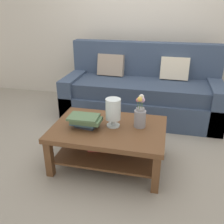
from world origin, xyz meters
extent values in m
plane|color=gray|center=(0.00, 0.00, 0.00)|extent=(10.00, 10.00, 0.00)
cube|color=beige|center=(0.00, 1.65, 1.35)|extent=(6.40, 0.12, 2.70)
cube|color=#384760|center=(0.15, 0.85, 0.18)|extent=(2.24, 0.90, 0.36)
cube|color=#324057|center=(0.15, 0.82, 0.46)|extent=(2.00, 0.74, 0.20)
cube|color=#384760|center=(0.15, 1.20, 0.71)|extent=(2.24, 0.20, 0.70)
cube|color=#384760|center=(-0.87, 0.85, 0.30)|extent=(0.20, 0.90, 0.60)
cube|color=#384760|center=(1.17, 0.85, 0.30)|extent=(0.20, 0.90, 0.60)
cube|color=gray|center=(-0.36, 1.06, 0.72)|extent=(0.41, 0.21, 0.34)
cube|color=beige|center=(0.60, 1.06, 0.72)|extent=(0.40, 0.19, 0.34)
cube|color=brown|center=(-0.03, -0.40, 0.41)|extent=(1.15, 0.79, 0.05)
cube|color=brown|center=(-0.55, -0.74, 0.19)|extent=(0.07, 0.07, 0.38)
cube|color=brown|center=(0.49, -0.74, 0.19)|extent=(0.07, 0.07, 0.38)
cube|color=brown|center=(-0.55, -0.06, 0.19)|extent=(0.07, 0.07, 0.38)
cube|color=brown|center=(0.49, -0.06, 0.19)|extent=(0.07, 0.07, 0.38)
cube|color=brown|center=(-0.03, -0.40, 0.14)|extent=(1.03, 0.67, 0.02)
cube|color=#993833|center=(-0.13, -0.36, 0.17)|extent=(0.31, 0.25, 0.03)
cube|color=#2D333D|center=(-0.26, -0.44, 0.45)|extent=(0.23, 0.18, 0.04)
cube|color=#3D6075|center=(-0.28, -0.46, 0.48)|extent=(0.26, 0.18, 0.03)
cube|color=#51704C|center=(-0.25, -0.47, 0.52)|extent=(0.30, 0.18, 0.04)
cube|color=#51704C|center=(-0.28, -0.47, 0.55)|extent=(0.30, 0.21, 0.02)
cylinder|color=silver|center=(0.01, -0.37, 0.44)|extent=(0.13, 0.13, 0.02)
cylinder|color=silver|center=(0.01, -0.37, 0.48)|extent=(0.04, 0.04, 0.07)
cylinder|color=silver|center=(0.01, -0.37, 0.62)|extent=(0.15, 0.15, 0.22)
sphere|color=#2D333D|center=(-0.02, -0.37, 0.57)|extent=(0.04, 0.04, 0.04)
sphere|color=beige|center=(0.03, -0.36, 0.58)|extent=(0.06, 0.06, 0.06)
cylinder|color=gray|center=(0.27, -0.32, 0.52)|extent=(0.12, 0.12, 0.18)
cylinder|color=gray|center=(0.27, -0.32, 0.63)|extent=(0.08, 0.08, 0.03)
cylinder|color=#426638|center=(0.29, -0.32, 0.68)|extent=(0.01, 0.01, 0.07)
sphere|color=#B28CB7|center=(0.29, -0.32, 0.73)|extent=(0.05, 0.05, 0.05)
cylinder|color=#426638|center=(0.28, -0.30, 0.69)|extent=(0.01, 0.01, 0.09)
sphere|color=silver|center=(0.28, -0.30, 0.75)|extent=(0.05, 0.05, 0.05)
cylinder|color=#426638|center=(0.24, -0.32, 0.68)|extent=(0.01, 0.01, 0.07)
sphere|color=#C66B7A|center=(0.24, -0.32, 0.72)|extent=(0.04, 0.04, 0.04)
cylinder|color=#426638|center=(0.27, -0.36, 0.69)|extent=(0.01, 0.01, 0.09)
sphere|color=gold|center=(0.27, -0.36, 0.75)|extent=(0.05, 0.05, 0.05)
camera|label=1|loc=(0.50, -2.56, 1.59)|focal=39.31mm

